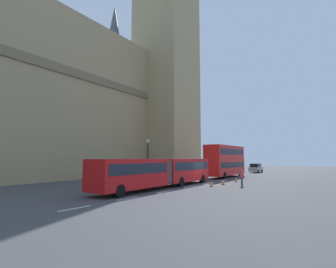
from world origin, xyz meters
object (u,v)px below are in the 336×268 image
(articulated_bus, at_px, (161,170))
(traffic_cone_east, at_px, (236,180))
(sedan_lead, at_px, (256,168))
(pedestrian_near_cones, at_px, (242,177))
(street_lamp, at_px, (148,157))
(double_decker_bus, at_px, (225,160))
(traffic_cone_middle, at_px, (223,182))
(traffic_cone_west, at_px, (211,184))

(articulated_bus, relative_size, traffic_cone_east, 29.34)
(sedan_lead, height_order, traffic_cone_east, sedan_lead)
(articulated_bus, height_order, traffic_cone_east, articulated_bus)
(sedan_lead, height_order, pedestrian_near_cones, sedan_lead)
(traffic_cone_east, bearing_deg, pedestrian_near_cones, -153.40)
(street_lamp, distance_m, pedestrian_near_cones, 11.27)
(double_decker_bus, bearing_deg, street_lamp, 162.00)
(traffic_cone_middle, xyz_separation_m, pedestrian_near_cones, (-0.25, -2.22, 0.63))
(pedestrian_near_cones, bearing_deg, sedan_lead, 12.44)
(street_lamp, xyz_separation_m, pedestrian_near_cones, (2.70, -10.73, -2.14))
(traffic_cone_west, bearing_deg, articulated_bus, 137.75)
(double_decker_bus, xyz_separation_m, traffic_cone_east, (-6.80, -4.04, -2.43))
(traffic_cone_east, relative_size, pedestrian_near_cones, 0.34)
(traffic_cone_west, relative_size, street_lamp, 0.11)
(articulated_bus, relative_size, sedan_lead, 3.87)
(double_decker_bus, xyz_separation_m, traffic_cone_west, (-13.37, -3.69, -2.43))
(double_decker_bus, relative_size, sedan_lead, 2.47)
(traffic_cone_east, height_order, street_lamp, street_lamp)
(sedan_lead, height_order, street_lamp, street_lamp)
(traffic_cone_middle, bearing_deg, articulated_bus, 148.44)
(sedan_lead, xyz_separation_m, traffic_cone_middle, (-27.12, -3.82, -0.63))
(articulated_bus, xyz_separation_m, traffic_cone_east, (10.63, -4.04, -1.46))
(sedan_lead, relative_size, traffic_cone_east, 7.59)
(traffic_cone_middle, relative_size, traffic_cone_east, 1.00)
(pedestrian_near_cones, bearing_deg, traffic_cone_west, 131.08)
(traffic_cone_middle, relative_size, street_lamp, 0.11)
(traffic_cone_west, height_order, traffic_cone_east, same)
(double_decker_bus, height_order, sedan_lead, double_decker_bus)
(double_decker_bus, relative_size, traffic_cone_middle, 18.74)
(double_decker_bus, bearing_deg, pedestrian_near_cones, -150.85)
(street_lamp, relative_size, pedestrian_near_cones, 3.12)
(sedan_lead, xyz_separation_m, street_lamp, (-30.07, 4.69, 2.14))
(articulated_bus, bearing_deg, double_decker_bus, 0.01)
(articulated_bus, bearing_deg, sedan_lead, -0.31)
(traffic_cone_west, distance_m, pedestrian_near_cones, 3.42)
(articulated_bus, relative_size, double_decker_bus, 1.57)
(double_decker_bus, bearing_deg, articulated_bus, -179.99)
(sedan_lead, distance_m, traffic_cone_east, 23.33)
(traffic_cone_east, bearing_deg, street_lamp, 129.58)
(traffic_cone_east, relative_size, street_lamp, 0.11)
(articulated_bus, relative_size, traffic_cone_middle, 29.34)
(traffic_cone_east, bearing_deg, traffic_cone_middle, 179.53)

